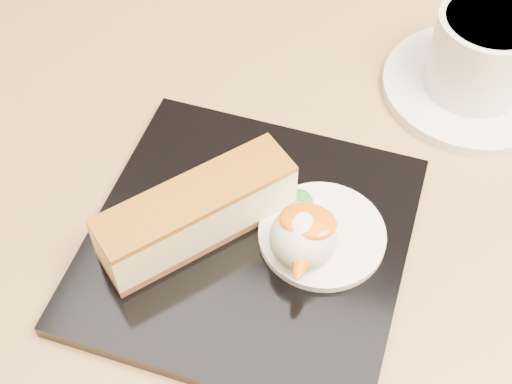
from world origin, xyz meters
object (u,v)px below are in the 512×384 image
(table, at_px, (290,263))
(coffee_cup, at_px, (486,51))
(ice_cream_scoop, at_px, (303,238))
(saucer, at_px, (471,87))
(cheesecake, at_px, (197,213))
(dessert_plate, at_px, (248,242))

(table, distance_m, coffee_cup, 0.26)
(table, relative_size, ice_cream_scoop, 17.58)
(table, height_order, saucer, saucer)
(saucer, height_order, coffee_cup, coffee_cup)
(saucer, bearing_deg, cheesecake, -129.32)
(saucer, bearing_deg, coffee_cup, 3.69)
(ice_cream_scoop, relative_size, saucer, 0.30)
(coffee_cup, bearing_deg, cheesecake, -133.34)
(saucer, distance_m, coffee_cup, 0.04)
(table, height_order, ice_cream_scoop, ice_cream_scoop)
(table, xyz_separation_m, saucer, (0.12, 0.12, 0.16))
(table, xyz_separation_m, cheesecake, (-0.05, -0.09, 0.19))
(dessert_plate, relative_size, cheesecake, 1.68)
(cheesecake, bearing_deg, saucer, 1.89)
(dessert_plate, bearing_deg, ice_cream_scoop, -7.13)
(ice_cream_scoop, distance_m, coffee_cup, 0.23)
(dessert_plate, relative_size, saucer, 1.47)
(ice_cream_scoop, bearing_deg, saucer, 65.23)
(table, height_order, coffee_cup, coffee_cup)
(cheesecake, relative_size, ice_cream_scoop, 2.88)
(dessert_plate, xyz_separation_m, saucer, (0.14, 0.20, -0.00))
(dessert_plate, relative_size, ice_cream_scoop, 4.84)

